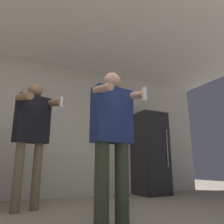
{
  "coord_description": "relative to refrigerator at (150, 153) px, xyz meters",
  "views": [
    {
      "loc": [
        -0.77,
        -1.52,
        0.56
      ],
      "look_at": [
        0.22,
        0.56,
        1.14
      ],
      "focal_mm": 35.0,
      "sensor_mm": 36.0,
      "label": 1
    }
  ],
  "objects": [
    {
      "name": "wall_back",
      "position": [
        -1.98,
        0.34,
        0.43
      ],
      "size": [
        7.0,
        0.06,
        2.55
      ],
      "color": "beige",
      "rests_on": "ground_plane"
    },
    {
      "name": "ceiling_slab",
      "position": [
        -1.98,
        -1.02,
        1.73
      ],
      "size": [
        7.0,
        3.2,
        0.05
      ],
      "color": "silver",
      "rests_on": "wall_back"
    },
    {
      "name": "refrigerator",
      "position": [
        0.0,
        0.0,
        0.0
      ],
      "size": [
        0.6,
        0.66,
        1.68
      ],
      "color": "#262628",
      "rests_on": "ground_plane"
    },
    {
      "name": "person_woman_foreground",
      "position": [
        -1.76,
        -1.81,
        0.05
      ],
      "size": [
        0.52,
        0.46,
        1.59
      ],
      "color": "#38422D",
      "rests_on": "ground_plane"
    },
    {
      "name": "person_man_side",
      "position": [
        -2.46,
        -0.71,
        0.24
      ],
      "size": [
        0.63,
        0.62,
        1.74
      ],
      "color": "#75664C",
      "rests_on": "ground_plane"
    }
  ]
}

